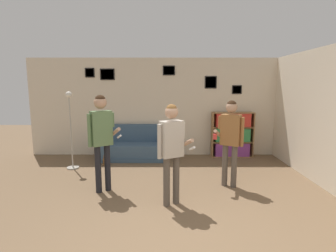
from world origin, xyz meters
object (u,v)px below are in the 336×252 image
person_player_foreground_center (171,144)px  person_watcher_holding_cup (230,134)px  couch (134,148)px  floor_lamp (70,128)px  bottle_on_floor (103,162)px  bookshelf (231,135)px  person_player_foreground_left (101,132)px

person_player_foreground_center → person_watcher_holding_cup: person_watcher_holding_cup is taller
person_watcher_holding_cup → person_player_foreground_center: bearing=-144.8°
couch → floor_lamp: floor_lamp is taller
person_player_foreground_center → bottle_on_floor: (-1.63, 2.13, -0.93)m
bookshelf → person_player_foreground_left: bearing=-140.7°
couch → bookshelf: bearing=4.2°
person_watcher_holding_cup → bottle_on_floor: bearing=154.4°
bottle_on_floor → couch: bearing=44.8°
floor_lamp → person_watcher_holding_cup: 3.64m
couch → bookshelf: (2.68, 0.20, 0.32)m
couch → floor_lamp: bearing=-147.5°
person_watcher_holding_cup → couch: bearing=136.7°
bookshelf → bottle_on_floor: bookshelf is taller
bookshelf → person_player_foreground_center: 3.46m
bottle_on_floor → person_player_foreground_center: bearing=-52.6°
floor_lamp → bookshelf: bearing=14.7°
bookshelf → person_player_foreground_center: bearing=-119.9°
person_player_foreground_center → bottle_on_floor: size_ratio=6.55×
floor_lamp → person_watcher_holding_cup: floor_lamp is taller
couch → bottle_on_floor: (-0.66, -0.66, -0.19)m
person_player_foreground_left → person_player_foreground_center: bearing=-23.7°
bookshelf → floor_lamp: bearing=-165.3°
couch → person_player_foreground_left: (-0.29, -2.23, 0.83)m
person_player_foreground_left → person_watcher_holding_cup: 2.41m
floor_lamp → bottle_on_floor: (0.70, 0.21, -0.87)m
person_watcher_holding_cup → bottle_on_floor: size_ratio=6.60×
person_player_foreground_left → bookshelf: bearing=39.3°
couch → person_watcher_holding_cup: (2.10, -1.98, 0.74)m
bookshelf → person_player_foreground_center: (-1.71, -2.98, 0.41)m
person_player_foreground_left → person_watcher_holding_cup: bearing=6.0°
bookshelf → person_player_foreground_center: size_ratio=0.74×
bookshelf → bottle_on_floor: 3.48m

